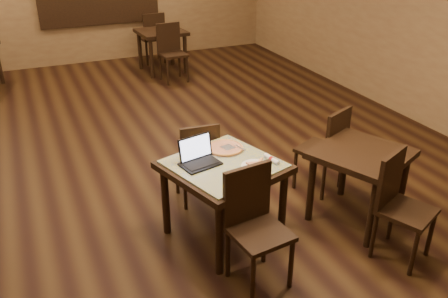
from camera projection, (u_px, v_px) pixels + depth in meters
name	position (u px, v px, depth m)	size (l,w,h in m)	color
ground	(149.00, 172.00, 5.57)	(10.00, 10.00, 0.00)	black
wall_right	(430.00, 15.00, 6.36)	(0.02, 10.00, 3.00)	olive
tiled_table	(224.00, 173.00, 4.19)	(1.15, 1.15, 0.76)	black
chair_main_near	(254.00, 220.00, 3.73)	(0.48, 0.48, 0.99)	black
chair_main_far	(198.00, 159.00, 4.77)	(0.43, 0.43, 0.91)	black
laptop	(198.00, 156.00, 4.13)	(0.37, 0.32, 0.23)	black
plate	(255.00, 166.00, 4.08)	(0.25, 0.25, 0.01)	white
pizza_slice	(256.00, 165.00, 4.07)	(0.18, 0.18, 0.02)	beige
pizza_pan	(225.00, 149.00, 4.39)	(0.34, 0.34, 0.01)	silver
pizza_whole	(225.00, 148.00, 4.38)	(0.34, 0.34, 0.02)	beige
spatula	(228.00, 147.00, 4.37)	(0.11, 0.26, 0.01)	silver
napkin_roll	(272.00, 159.00, 4.17)	(0.07, 0.19, 0.04)	white
other_table_a	(161.00, 37.00, 8.88)	(0.88, 0.88, 0.78)	black
other_table_a_chair_near	(171.00, 49.00, 8.43)	(0.46, 0.46, 1.01)	black
other_table_a_chair_far	(153.00, 35.00, 9.39)	(0.46, 0.46, 1.01)	black
other_table_c	(360.00, 163.00, 4.46)	(1.04, 1.04, 0.74)	black
other_table_c_chair_near	(399.00, 200.00, 4.02)	(0.55, 0.55, 0.96)	black
other_table_c_chair_far	(327.00, 146.00, 4.97)	(0.55, 0.55, 0.96)	black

